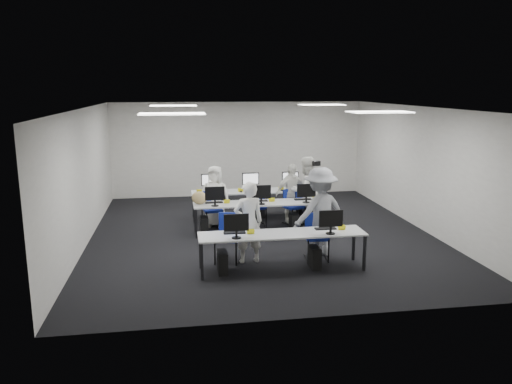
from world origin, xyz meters
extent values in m
plane|color=black|center=(0.00, 0.00, 0.00)|extent=(9.00, 9.00, 0.00)
plane|color=white|center=(0.00, 0.00, 3.00)|extent=(9.00, 9.00, 0.00)
cube|color=silver|center=(0.00, 4.50, 1.50)|extent=(8.00, 0.02, 3.00)
cube|color=silver|center=(0.00, -4.50, 1.50)|extent=(8.00, 0.02, 3.00)
cube|color=silver|center=(-4.00, 0.00, 1.50)|extent=(0.02, 9.00, 3.00)
cube|color=silver|center=(4.00, 0.00, 1.50)|extent=(0.02, 9.00, 3.00)
cube|color=white|center=(-2.00, -2.00, 2.98)|extent=(1.20, 0.60, 0.02)
cube|color=white|center=(2.00, -2.00, 2.98)|extent=(1.20, 0.60, 0.02)
cube|color=white|center=(-2.00, 2.00, 2.98)|extent=(1.20, 0.60, 0.02)
cube|color=white|center=(2.00, 2.00, 2.98)|extent=(1.20, 0.60, 0.02)
cube|color=silver|center=(0.00, -2.40, 0.71)|extent=(3.20, 0.70, 0.03)
cube|color=black|center=(-1.55, -2.70, 0.35)|extent=(0.05, 0.05, 0.70)
cube|color=black|center=(-1.55, -2.10, 0.35)|extent=(0.05, 0.05, 0.70)
cube|color=black|center=(1.55, -2.70, 0.35)|extent=(0.05, 0.05, 0.70)
cube|color=black|center=(1.55, -2.10, 0.35)|extent=(0.05, 0.05, 0.70)
cube|color=silver|center=(0.00, 0.20, 0.71)|extent=(3.20, 0.70, 0.03)
cube|color=black|center=(-1.55, -0.10, 0.35)|extent=(0.05, 0.05, 0.70)
cube|color=black|center=(-1.55, 0.50, 0.35)|extent=(0.05, 0.05, 0.70)
cube|color=black|center=(1.55, -0.10, 0.35)|extent=(0.05, 0.05, 0.70)
cube|color=black|center=(1.55, 0.50, 0.35)|extent=(0.05, 0.05, 0.70)
cube|color=silver|center=(0.00, 1.60, 0.71)|extent=(3.20, 0.70, 0.03)
cube|color=black|center=(-1.55, 1.30, 0.35)|extent=(0.05, 0.05, 0.70)
cube|color=black|center=(-1.55, 1.90, 0.35)|extent=(0.05, 0.05, 0.70)
cube|color=black|center=(1.55, 1.30, 0.35)|extent=(0.05, 0.05, 0.70)
cube|color=black|center=(1.55, 1.90, 0.35)|extent=(0.05, 0.05, 0.70)
cube|color=#0C299F|center=(-0.90, -2.58, 1.03)|extent=(0.46, 0.04, 0.32)
cube|color=black|center=(-0.90, -2.26, 0.74)|extent=(0.42, 0.14, 0.02)
ellipsoid|color=black|center=(-0.60, -2.26, 0.75)|extent=(0.07, 0.10, 0.04)
cube|color=black|center=(-1.15, -2.40, 0.21)|extent=(0.18, 0.40, 0.42)
cube|color=white|center=(0.90, -2.58, 1.03)|extent=(0.46, 0.04, 0.32)
cube|color=black|center=(0.90, -2.26, 0.74)|extent=(0.42, 0.14, 0.02)
ellipsoid|color=black|center=(1.20, -2.26, 0.75)|extent=(0.07, 0.10, 0.04)
cube|color=black|center=(0.65, -2.40, 0.21)|extent=(0.18, 0.40, 0.42)
cube|color=white|center=(-1.10, 0.02, 1.03)|extent=(0.46, 0.04, 0.32)
cube|color=black|center=(-1.10, 0.34, 0.74)|extent=(0.42, 0.14, 0.02)
ellipsoid|color=black|center=(-0.80, 0.34, 0.75)|extent=(0.07, 0.10, 0.04)
cube|color=black|center=(-1.35, 0.20, 0.21)|extent=(0.18, 0.40, 0.42)
cube|color=white|center=(0.00, 0.02, 1.03)|extent=(0.46, 0.04, 0.32)
cube|color=black|center=(0.00, 0.34, 0.74)|extent=(0.42, 0.14, 0.02)
ellipsoid|color=black|center=(0.30, 0.34, 0.75)|extent=(0.07, 0.10, 0.04)
cube|color=black|center=(-0.25, 0.20, 0.21)|extent=(0.18, 0.40, 0.42)
cube|color=white|center=(1.10, 0.02, 1.03)|extent=(0.46, 0.04, 0.32)
cube|color=black|center=(1.10, 0.34, 0.74)|extent=(0.42, 0.14, 0.02)
ellipsoid|color=black|center=(1.40, 0.34, 0.75)|extent=(0.07, 0.10, 0.04)
cube|color=black|center=(0.85, 0.20, 0.21)|extent=(0.18, 0.40, 0.42)
cube|color=white|center=(-1.10, 1.78, 1.03)|extent=(0.46, 0.04, 0.32)
cube|color=black|center=(-1.10, 1.46, 0.74)|extent=(0.42, 0.14, 0.02)
ellipsoid|color=black|center=(-1.40, 1.46, 0.75)|extent=(0.07, 0.10, 0.04)
cube|color=black|center=(-0.85, 1.60, 0.21)|extent=(0.18, 0.40, 0.42)
cube|color=white|center=(0.00, 1.78, 1.03)|extent=(0.46, 0.04, 0.32)
cube|color=black|center=(0.00, 1.46, 0.74)|extent=(0.42, 0.14, 0.02)
ellipsoid|color=black|center=(-0.30, 1.46, 0.75)|extent=(0.07, 0.10, 0.04)
cube|color=black|center=(0.25, 1.60, 0.21)|extent=(0.18, 0.40, 0.42)
cube|color=white|center=(1.10, 1.78, 1.03)|extent=(0.46, 0.04, 0.32)
cube|color=black|center=(1.10, 1.46, 0.74)|extent=(0.42, 0.14, 0.02)
ellipsoid|color=black|center=(0.80, 1.46, 0.75)|extent=(0.07, 0.10, 0.04)
cube|color=black|center=(1.35, 1.60, 0.21)|extent=(0.18, 0.40, 0.42)
cube|color=navy|center=(-0.98, -1.78, 0.49)|extent=(0.58, 0.57, 0.06)
cube|color=navy|center=(-0.92, -1.58, 0.77)|extent=(0.45, 0.19, 0.39)
cube|color=navy|center=(0.82, -1.94, 0.47)|extent=(0.49, 0.48, 0.06)
cube|color=navy|center=(0.84, -1.73, 0.74)|extent=(0.44, 0.09, 0.37)
cube|color=navy|center=(-1.10, 0.71, 0.46)|extent=(0.49, 0.47, 0.06)
cube|color=navy|center=(-1.13, 0.91, 0.72)|extent=(0.42, 0.10, 0.36)
cube|color=navy|center=(0.01, 0.79, 0.48)|extent=(0.48, 0.46, 0.06)
cube|color=navy|center=(0.02, 1.00, 0.76)|extent=(0.44, 0.07, 0.38)
cube|color=navy|center=(0.98, 0.75, 0.46)|extent=(0.56, 0.55, 0.06)
cube|color=navy|center=(0.90, 0.93, 0.71)|extent=(0.40, 0.20, 0.36)
cube|color=navy|center=(-1.12, 1.02, 0.46)|extent=(0.51, 0.49, 0.06)
cube|color=navy|center=(-1.08, 0.82, 0.71)|extent=(0.42, 0.12, 0.36)
cube|color=navy|center=(-0.02, 1.10, 0.45)|extent=(0.45, 0.43, 0.06)
cube|color=navy|center=(-0.01, 0.90, 0.70)|extent=(0.41, 0.07, 0.35)
cube|color=navy|center=(1.17, 1.10, 0.50)|extent=(0.60, 0.58, 0.06)
cube|color=navy|center=(1.24, 0.90, 0.77)|extent=(0.44, 0.20, 0.39)
ellipsoid|color=tan|center=(-1.45, 0.27, 0.88)|extent=(0.42, 0.33, 0.31)
imported|color=silver|center=(-0.57, -1.88, 0.83)|extent=(0.66, 0.49, 1.65)
imported|color=silver|center=(1.30, 0.87, 0.86)|extent=(1.02, 0.91, 1.73)
imported|color=silver|center=(-1.03, 0.88, 0.77)|extent=(0.86, 0.68, 1.54)
imported|color=silver|center=(0.95, 0.97, 0.77)|extent=(0.97, 0.64, 1.54)
imported|color=slate|center=(0.95, -1.70, 0.93)|extent=(1.36, 1.02, 1.86)
cube|color=black|center=(0.89, -1.53, 1.93)|extent=(0.19, 0.21, 0.10)
camera|label=1|loc=(-1.91, -11.36, 3.47)|focal=35.00mm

